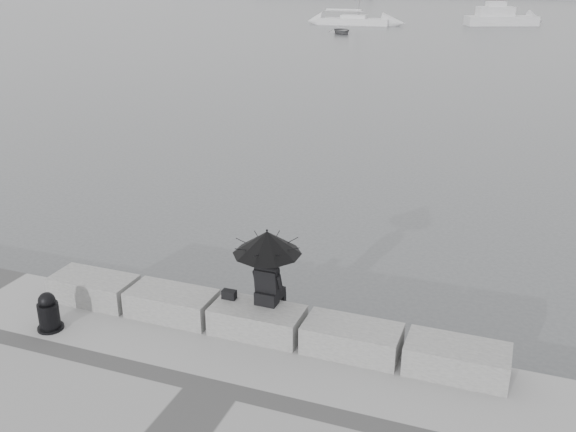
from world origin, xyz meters
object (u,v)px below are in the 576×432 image
at_px(seated_person, 267,250).
at_px(sailboat_left, 354,21).
at_px(dinghy, 342,31).
at_px(motor_cruiser, 501,18).
at_px(mooring_bollard, 49,314).

bearing_deg(seated_person, sailboat_left, 104.42).
bearing_deg(dinghy, seated_person, -104.62).
xyz_separation_m(sailboat_left, motor_cruiser, (17.00, 5.63, 0.38)).
xyz_separation_m(mooring_bollard, dinghy, (-12.05, 60.29, -0.50)).
height_order(seated_person, motor_cruiser, motor_cruiser).
bearing_deg(motor_cruiser, dinghy, -153.33).
relative_size(seated_person, motor_cruiser, 0.16).
distance_m(mooring_bollard, sailboat_left, 73.22).
bearing_deg(motor_cruiser, sailboat_left, 176.41).
bearing_deg(motor_cruiser, seated_person, -111.57).
bearing_deg(sailboat_left, seated_person, -78.15).
relative_size(seated_person, dinghy, 0.39).
relative_size(sailboat_left, dinghy, 3.60).
bearing_deg(mooring_bollard, seated_person, 21.43).
height_order(mooring_bollard, motor_cruiser, motor_cruiser).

